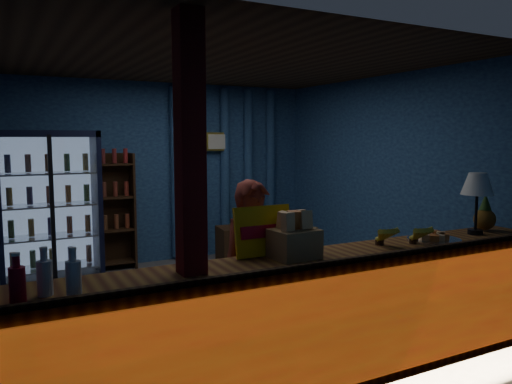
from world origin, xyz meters
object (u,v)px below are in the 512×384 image
green_chair (258,243)px  table_lamp (477,186)px  shopkeeper (254,272)px  pastry_tray (434,239)px

green_chair → table_lamp: bearing=95.0°
shopkeeper → table_lamp: size_ratio=2.68×
shopkeeper → green_chair: size_ratio=2.33×
green_chair → pastry_tray: pastry_tray is taller
green_chair → table_lamp: table_lamp is taller
shopkeeper → green_chair: bearing=69.2°
pastry_tray → table_lamp: table_lamp is taller
shopkeeper → green_chair: shopkeeper is taller
table_lamp → pastry_tray: bearing=-175.0°
table_lamp → green_chair: bearing=97.8°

